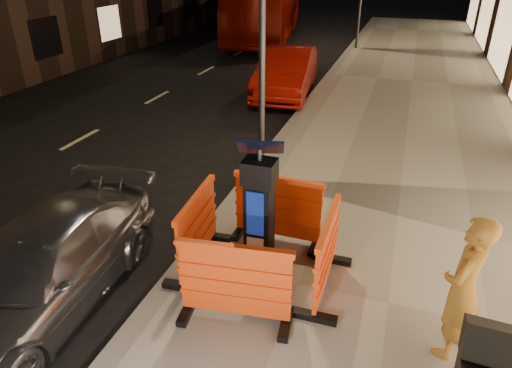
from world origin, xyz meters
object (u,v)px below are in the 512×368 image
(parking_kiosk, at_px, (259,214))
(barrier_kerbside, at_px, (197,230))
(barrier_front, at_px, (235,284))
(barrier_back, at_px, (278,209))
(car_red, at_px, (286,95))
(bus_doubledecker, at_px, (266,37))
(car_silver, at_px, (49,303))
(barrier_bldgside, at_px, (326,255))
(man, at_px, (463,289))

(parking_kiosk, distance_m, barrier_kerbside, 1.05)
(barrier_front, distance_m, barrier_kerbside, 1.34)
(barrier_back, height_order, car_red, barrier_back)
(barrier_front, xyz_separation_m, barrier_back, (0.00, 1.90, 0.00))
(car_red, bearing_deg, barrier_kerbside, -88.79)
(car_red, relative_size, bus_doubledecker, 0.39)
(barrier_kerbside, bearing_deg, car_silver, 124.63)
(barrier_back, bearing_deg, car_red, 105.24)
(barrier_front, distance_m, bus_doubledecker, 22.23)
(barrier_front, bearing_deg, parking_kiosk, 83.08)
(barrier_back, distance_m, car_silver, 3.55)
(barrier_bldgside, bearing_deg, car_silver, 110.56)
(barrier_front, distance_m, barrier_back, 1.90)
(barrier_front, height_order, man, man)
(parking_kiosk, distance_m, car_silver, 3.17)
(barrier_back, relative_size, car_silver, 0.35)
(barrier_kerbside, bearing_deg, parking_kiosk, -93.92)
(parking_kiosk, xyz_separation_m, barrier_front, (0.00, -0.95, -0.45))
(barrier_bldgside, distance_m, bus_doubledecker, 21.61)
(barrier_bldgside, xyz_separation_m, car_red, (-3.14, 9.63, -0.72))
(parking_kiosk, distance_m, barrier_back, 1.05)
(parking_kiosk, height_order, barrier_front, parking_kiosk)
(parking_kiosk, bearing_deg, barrier_front, -91.92)
(car_silver, bearing_deg, car_red, 85.10)
(car_silver, xyz_separation_m, bus_doubledecker, (-3.59, 21.71, 0.00))
(car_red, xyz_separation_m, bus_doubledecker, (-4.02, 10.75, 0.00))
(car_silver, relative_size, bus_doubledecker, 0.35)
(barrier_back, xyz_separation_m, barrier_bldgside, (0.95, -0.95, 0.00))
(man, bearing_deg, barrier_front, -58.53)
(parking_kiosk, bearing_deg, barrier_bldgside, -1.92)
(barrier_bldgside, xyz_separation_m, bus_doubledecker, (-7.17, 20.38, -0.72))
(parking_kiosk, relative_size, barrier_bldgside, 1.40)
(barrier_kerbside, height_order, barrier_bldgside, same)
(parking_kiosk, relative_size, barrier_kerbside, 1.40)
(parking_kiosk, bearing_deg, car_silver, -154.96)
(car_silver, bearing_deg, barrier_back, 38.41)
(barrier_back, relative_size, man, 0.80)
(parking_kiosk, height_order, car_red, parking_kiosk)
(barrier_front, bearing_deg, barrier_back, 83.08)
(bus_doubledecker, bearing_deg, barrier_front, -83.20)
(barrier_front, height_order, barrier_kerbside, same)
(car_silver, distance_m, car_red, 10.98)
(parking_kiosk, relative_size, car_red, 0.44)
(parking_kiosk, distance_m, car_red, 9.95)
(car_silver, bearing_deg, bus_doubledecker, 96.76)
(car_red, bearing_deg, man, -71.32)
(parking_kiosk, height_order, bus_doubledecker, parking_kiosk)
(barrier_bldgside, xyz_separation_m, man, (1.60, -0.62, 0.34))
(car_red, bearing_deg, barrier_back, -81.97)
(bus_doubledecker, bearing_deg, parking_kiosk, -82.49)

